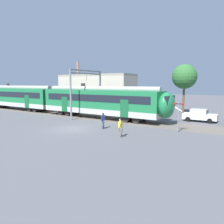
{
  "coord_description": "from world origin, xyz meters",
  "views": [
    {
      "loc": [
        15.74,
        -16.34,
        4.66
      ],
      "look_at": [
        2.76,
        3.32,
        1.6
      ],
      "focal_mm": 35.0,
      "sensor_mm": 36.0,
      "label": 1
    }
  ],
  "objects": [
    {
      "name": "street_tree_right",
      "position": [
        6.4,
        17.91,
        5.71
      ],
      "size": [
        3.75,
        3.75,
        7.62
      ],
      "color": "brown",
      "rests_on": "ground"
    },
    {
      "name": "parked_car_white",
      "position": [
        10.1,
        11.9,
        0.78
      ],
      "size": [
        4.05,
        1.85,
        1.54
      ],
      "color": "silver",
      "rests_on": "ground"
    },
    {
      "name": "commuter_train",
      "position": [
        -10.65,
        7.37,
        2.25
      ],
      "size": [
        38.05,
        3.07,
        4.73
      ],
      "color": "#B7B7B2",
      "rests_on": "ground"
    },
    {
      "name": "background_building",
      "position": [
        -10.04,
        17.1,
        3.21
      ],
      "size": [
        15.23,
        5.0,
        9.2
      ],
      "color": "beige",
      "rests_on": "ground"
    },
    {
      "name": "pedestrian_navy",
      "position": [
        2.63,
        1.83,
        0.96
      ],
      "size": [
        0.58,
        0.64,
        1.67
      ],
      "color": "navy",
      "rests_on": "ground"
    },
    {
      "name": "crossing_signal",
      "position": [
        9.64,
        4.45,
        2.01
      ],
      "size": [
        0.96,
        0.21,
        3.0
      ],
      "color": "gray",
      "rests_on": "ground"
    },
    {
      "name": "ground_plane",
      "position": [
        0.0,
        0.0,
        0.0
      ],
      "size": [
        160.0,
        160.0,
        0.0
      ],
      "primitive_type": "plane",
      "color": "#515156"
    },
    {
      "name": "pedestrian_yellow",
      "position": [
        6.0,
        -0.26,
        0.96
      ],
      "size": [
        0.64,
        0.53,
        1.67
      ],
      "color": "#6B6051",
      "rests_on": "ground"
    },
    {
      "name": "track_bed",
      "position": [
        -13.13,
        7.37,
        0.01
      ],
      "size": [
        80.0,
        4.4,
        0.01
      ],
      "primitive_type": "cube",
      "color": "#605951",
      "rests_on": "ground"
    },
    {
      "name": "catenary_gantry",
      "position": [
        -4.18,
        7.37,
        4.31
      ],
      "size": [
        0.24,
        6.64,
        6.53
      ],
      "color": "gray",
      "rests_on": "ground"
    },
    {
      "name": "street_tree_left",
      "position": [
        -18.75,
        20.85,
        4.67
      ],
      "size": [
        3.3,
        3.3,
        6.35
      ],
      "color": "brown",
      "rests_on": "ground"
    }
  ]
}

